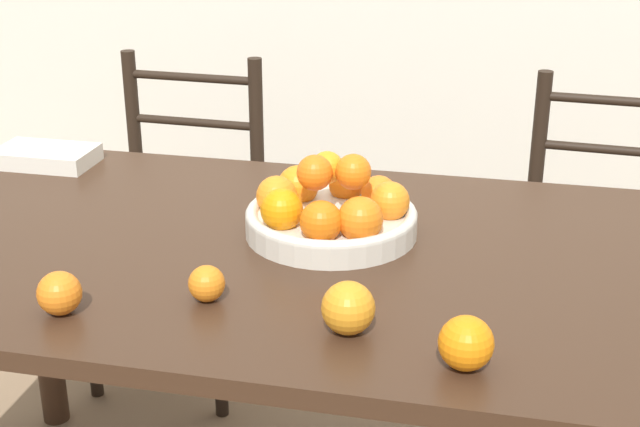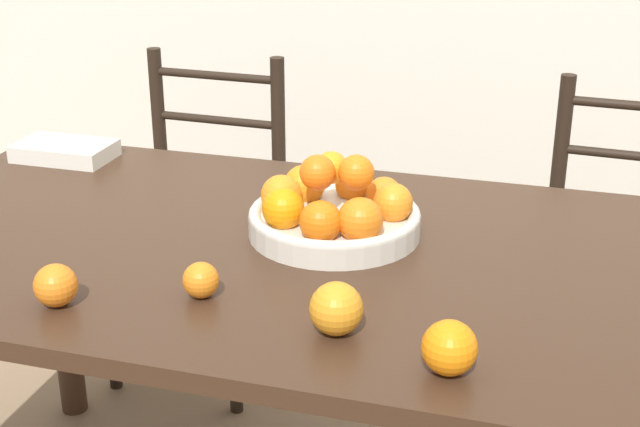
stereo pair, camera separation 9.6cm
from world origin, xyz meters
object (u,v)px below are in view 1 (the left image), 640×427
orange_loose_1 (348,308)px  chair_right (601,264)px  chair_left (180,226)px  orange_loose_2 (207,284)px  orange_loose_0 (466,343)px  fruit_bowl (330,211)px  book_stack (46,156)px  orange_loose_3 (59,293)px

orange_loose_1 → chair_right: bearing=64.8°
chair_left → orange_loose_1: bearing=-54.1°
orange_loose_2 → chair_right: chair_right is taller
orange_loose_0 → orange_loose_2: size_ratio=1.32×
orange_loose_0 → orange_loose_2: (-0.43, 0.11, -0.01)m
orange_loose_2 → orange_loose_1: bearing=-11.9°
orange_loose_2 → chair_left: 1.10m
orange_loose_1 → fruit_bowl: bearing=106.2°
orange_loose_1 → book_stack: bearing=143.8°
orange_loose_0 → chair_right: 1.17m
fruit_bowl → orange_loose_3: size_ratio=4.64×
chair_left → chair_right: size_ratio=1.00×
orange_loose_1 → chair_left: 1.27m
fruit_bowl → chair_left: size_ratio=0.36×
book_stack → chair_right: bearing=16.7°
chair_left → chair_right: (1.15, -0.00, 0.00)m
orange_loose_0 → chair_left: (-0.86, 1.07, -0.35)m
orange_loose_0 → chair_left: size_ratio=0.09×
orange_loose_1 → orange_loose_2: size_ratio=1.37×
fruit_bowl → orange_loose_0: bearing=-55.9°
orange_loose_0 → book_stack: bearing=146.5°
fruit_bowl → orange_loose_3: bearing=-131.3°
book_stack → orange_loose_2: bearing=-43.4°
chair_left → chair_right: 1.15m
orange_loose_1 → book_stack: size_ratio=0.37×
orange_loose_1 → book_stack: (-0.84, 0.61, -0.02)m
fruit_bowl → chair_left: (-0.57, 0.65, -0.36)m
fruit_bowl → orange_loose_2: bearing=-114.4°
orange_loose_3 → chair_right: (0.93, 1.05, -0.34)m
orange_loose_2 → chair_left: size_ratio=0.07×
orange_loose_3 → chair_right: bearing=48.3°
orange_loose_1 → orange_loose_3: bearing=-174.9°
orange_loose_0 → book_stack: (-1.02, 0.68, -0.02)m
orange_loose_1 → orange_loose_2: bearing=168.1°
orange_loose_2 → chair_right: bearing=53.0°
chair_right → book_stack: (-1.32, -0.39, 0.33)m
orange_loose_0 → chair_right: (0.29, 1.07, -0.35)m
chair_right → orange_loose_1: bearing=-111.8°
orange_loose_2 → book_stack: bearing=136.6°
chair_right → orange_loose_2: bearing=-123.6°
orange_loose_1 → chair_left: size_ratio=0.09×
fruit_bowl → orange_loose_1: bearing=-73.8°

